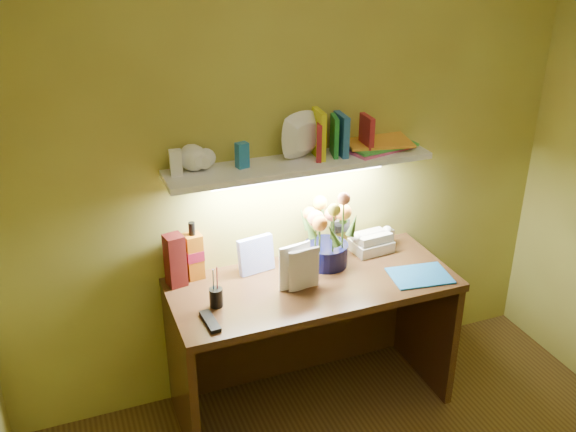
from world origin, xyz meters
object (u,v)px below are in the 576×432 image
(flower_bouquet, at_px, (327,229))
(whisky_bottle, at_px, (193,250))
(desk, at_px, (312,344))
(desk_clock, at_px, (385,238))
(telephone, at_px, (371,240))

(flower_bouquet, distance_m, whisky_bottle, 0.67)
(desk, xyz_separation_m, desk_clock, (0.51, 0.21, 0.42))
(desk, bearing_deg, telephone, 23.90)
(flower_bouquet, relative_size, telephone, 1.93)
(flower_bouquet, bearing_deg, desk, -132.89)
(desk, xyz_separation_m, whisky_bottle, (-0.53, 0.25, 0.52))
(desk, relative_size, flower_bouquet, 3.55)
(telephone, height_order, desk_clock, telephone)
(telephone, bearing_deg, desk, -161.17)
(desk_clock, xyz_separation_m, whisky_bottle, (-1.04, 0.04, 0.10))
(telephone, bearing_deg, whisky_bottle, 170.90)
(desk, bearing_deg, desk_clock, 22.37)
(desk, height_order, whisky_bottle, whisky_bottle)
(flower_bouquet, height_order, whisky_bottle, flower_bouquet)
(telephone, relative_size, desk_clock, 2.25)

